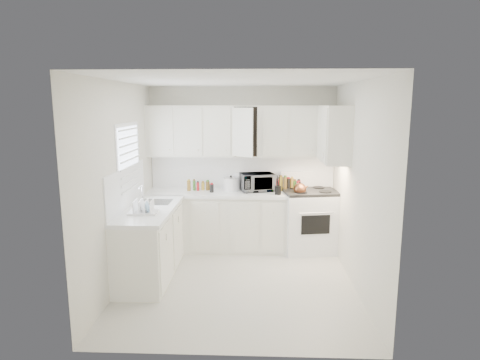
{
  "coord_description": "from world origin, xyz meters",
  "views": [
    {
      "loc": [
        0.23,
        -5.07,
        2.31
      ],
      "look_at": [
        0.0,
        0.7,
        1.25
      ],
      "focal_mm": 30.73,
      "sensor_mm": 36.0,
      "label": 1
    }
  ],
  "objects_px": {
    "microwave": "(257,180)",
    "utensil_crock": "(278,184)",
    "stove": "(309,212)",
    "tea_kettle": "(300,188)",
    "rice_cooker": "(231,183)",
    "dish_rack": "(143,206)"
  },
  "relations": [
    {
      "from": "tea_kettle",
      "to": "microwave",
      "type": "height_order",
      "value": "microwave"
    },
    {
      "from": "microwave",
      "to": "dish_rack",
      "type": "relative_size",
      "value": 1.45
    },
    {
      "from": "microwave",
      "to": "utensil_crock",
      "type": "relative_size",
      "value": 1.62
    },
    {
      "from": "stove",
      "to": "microwave",
      "type": "height_order",
      "value": "microwave"
    },
    {
      "from": "tea_kettle",
      "to": "utensil_crock",
      "type": "relative_size",
      "value": 0.76
    },
    {
      "from": "microwave",
      "to": "utensil_crock",
      "type": "height_order",
      "value": "microwave"
    },
    {
      "from": "microwave",
      "to": "rice_cooker",
      "type": "distance_m",
      "value": 0.42
    },
    {
      "from": "stove",
      "to": "rice_cooker",
      "type": "bearing_deg",
      "value": 166.66
    },
    {
      "from": "stove",
      "to": "microwave",
      "type": "relative_size",
      "value": 2.46
    },
    {
      "from": "microwave",
      "to": "utensil_crock",
      "type": "xyz_separation_m",
      "value": [
        0.32,
        -0.26,
        -0.02
      ]
    },
    {
      "from": "dish_rack",
      "to": "rice_cooker",
      "type": "bearing_deg",
      "value": 51.33
    },
    {
      "from": "rice_cooker",
      "to": "utensil_crock",
      "type": "relative_size",
      "value": 0.78
    },
    {
      "from": "tea_kettle",
      "to": "microwave",
      "type": "relative_size",
      "value": 0.47
    },
    {
      "from": "stove",
      "to": "dish_rack",
      "type": "distance_m",
      "value": 2.68
    },
    {
      "from": "tea_kettle",
      "to": "rice_cooker",
      "type": "distance_m",
      "value": 1.11
    },
    {
      "from": "stove",
      "to": "utensil_crock",
      "type": "height_order",
      "value": "utensil_crock"
    },
    {
      "from": "dish_rack",
      "to": "utensil_crock",
      "type": "bearing_deg",
      "value": 30.5
    },
    {
      "from": "stove",
      "to": "tea_kettle",
      "type": "height_order",
      "value": "stove"
    },
    {
      "from": "stove",
      "to": "tea_kettle",
      "type": "xyz_separation_m",
      "value": [
        -0.18,
        -0.16,
        0.42
      ]
    },
    {
      "from": "stove",
      "to": "tea_kettle",
      "type": "distance_m",
      "value": 0.48
    },
    {
      "from": "stove",
      "to": "dish_rack",
      "type": "xyz_separation_m",
      "value": [
        -2.29,
        -1.34,
        0.42
      ]
    },
    {
      "from": "stove",
      "to": "tea_kettle",
      "type": "relative_size",
      "value": 5.22
    }
  ]
}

